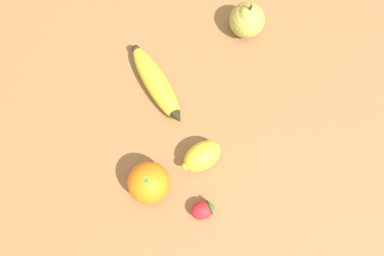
{
  "coord_description": "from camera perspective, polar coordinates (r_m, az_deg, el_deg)",
  "views": [
    {
      "loc": [
        -0.02,
        0.25,
        0.71
      ],
      "look_at": [
        0.07,
        0.11,
        0.03
      ],
      "focal_mm": 35.0,
      "sensor_mm": 36.0,
      "label": 1
    }
  ],
  "objects": [
    {
      "name": "ground_plane",
      "position": [
        0.75,
        8.6,
        4.19
      ],
      "size": [
        3.0,
        3.0,
        0.0
      ],
      "primitive_type": "plane",
      "color": "olive"
    },
    {
      "name": "banana",
      "position": [
        0.74,
        -5.36,
        6.66
      ],
      "size": [
        0.18,
        0.12,
        0.04
      ],
      "rotation": [
        0.0,
        0.0,
        2.64
      ],
      "color": "yellow",
      "rests_on": "ground_plane"
    },
    {
      "name": "lemon",
      "position": [
        0.69,
        1.51,
        -4.32
      ],
      "size": [
        0.08,
        0.09,
        0.05
      ],
      "rotation": [
        0.0,
        0.0,
        1.1
      ],
      "color": "yellow",
      "rests_on": "ground_plane"
    },
    {
      "name": "orange",
      "position": [
        0.68,
        -6.63,
        -8.27
      ],
      "size": [
        0.08,
        0.08,
        0.08
      ],
      "color": "orange",
      "rests_on": "ground_plane"
    },
    {
      "name": "pear",
      "position": [
        0.78,
        8.42,
        16.06
      ],
      "size": [
        0.07,
        0.07,
        0.09
      ],
      "color": "#B7AD47",
      "rests_on": "ground_plane"
    },
    {
      "name": "strawberry",
      "position": [
        0.69,
        1.8,
        -12.36
      ],
      "size": [
        0.05,
        0.05,
        0.03
      ],
      "rotation": [
        0.0,
        0.0,
        4.02
      ],
      "color": "red",
      "rests_on": "ground_plane"
    }
  ]
}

